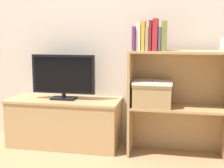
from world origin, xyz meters
TOP-DOWN VIEW (x-y plane):
  - ground_plane at (0.00, 0.00)m, footprint 16.00×16.00m
  - wall_back at (0.00, 0.41)m, footprint 10.00×0.05m
  - tv_stand at (-0.45, 0.19)m, footprint 1.03×0.39m
  - tv at (-0.45, 0.19)m, footprint 0.58×0.14m
  - bookshelf_lower_tier at (0.56, 0.21)m, footprint 0.80×0.30m
  - bookshelf_upper_tier at (0.56, 0.21)m, footprint 0.80×0.30m
  - book_plum at (0.20, 0.10)m, footprint 0.02×0.15m
  - book_ivory at (0.23, 0.10)m, footprint 0.04×0.12m
  - book_mustard at (0.27, 0.10)m, footprint 0.03×0.14m
  - book_tan at (0.30, 0.10)m, footprint 0.03×0.15m
  - book_maroon at (0.33, 0.10)m, footprint 0.02×0.16m
  - book_crimson at (0.36, 0.10)m, footprint 0.04×0.16m
  - book_skyblue at (0.40, 0.10)m, footprint 0.02×0.12m
  - book_olive at (0.44, 0.10)m, footprint 0.04×0.13m
  - baby_monitor at (0.90, 0.15)m, footprint 0.05×0.04m
  - storage_basket_left at (0.35, 0.13)m, footprint 0.32×0.27m
  - laptop at (0.35, 0.13)m, footprint 0.32×0.24m

SIDE VIEW (x-z plane):
  - ground_plane at x=0.00m, z-range 0.00..0.00m
  - tv_stand at x=-0.45m, z-range 0.00..0.44m
  - bookshelf_lower_tier at x=0.56m, z-range 0.06..0.48m
  - storage_basket_left at x=0.35m, z-range 0.43..0.63m
  - laptop at x=0.35m, z-range 0.62..0.64m
  - tv at x=-0.45m, z-range 0.45..0.85m
  - bookshelf_upper_tier at x=0.56m, z-range 0.48..0.95m
  - baby_monitor at x=0.90m, z-range 0.88..1.01m
  - book_tan at x=0.30m, z-range 0.89..1.08m
  - book_skyblue at x=0.40m, z-range 0.89..1.08m
  - book_plum at x=0.20m, z-range 0.89..1.08m
  - book_ivory at x=0.23m, z-range 0.89..1.12m
  - book_mustard at x=0.27m, z-range 0.89..1.13m
  - book_olive at x=0.44m, z-range 0.89..1.13m
  - book_maroon at x=0.33m, z-range 0.89..1.13m
  - book_crimson at x=0.36m, z-range 0.89..1.14m
  - wall_back at x=0.00m, z-range 0.00..2.40m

